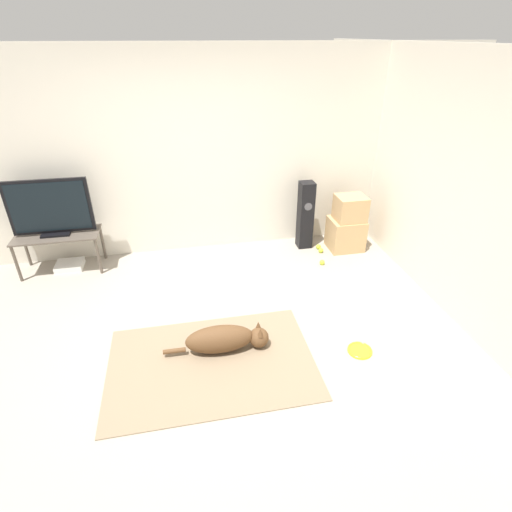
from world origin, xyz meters
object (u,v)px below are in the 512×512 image
object	(u,v)px
game_console	(70,265)
frisbee	(360,350)
tv	(50,208)
tennis_ball_near_speaker	(322,262)
cardboard_box_upper	(350,208)
floor_speaker	(305,215)
tv_stand	(58,239)
tennis_ball_by_boxes	(318,247)
dog	(225,339)
tennis_ball_loose_on_carpet	(321,250)
cardboard_box_lower	(345,234)

from	to	relation	value
game_console	frisbee	bearing A→B (deg)	-35.92
tv	tennis_ball_near_speaker	xyz separation A→B (m)	(3.23, -0.54, -0.80)
cardboard_box_upper	tennis_ball_near_speaker	bearing A→B (deg)	-142.45
floor_speaker	game_console	xyz separation A→B (m)	(-3.11, 0.00, -0.43)
frisbee	floor_speaker	world-z (taller)	floor_speaker
tv_stand	tennis_ball_by_boxes	bearing A→B (deg)	-2.02
dog	tennis_ball_by_boxes	xyz separation A→B (m)	(1.53, 1.77, -0.11)
tennis_ball_loose_on_carpet	cardboard_box_lower	bearing A→B (deg)	10.72
dog	tennis_ball_by_boxes	bearing A→B (deg)	49.17
cardboard_box_upper	floor_speaker	bearing A→B (deg)	161.63
tv_stand	tennis_ball_near_speaker	bearing A→B (deg)	-9.45
floor_speaker	tv	bearing A→B (deg)	-179.83
tennis_ball_near_speaker	tennis_ball_loose_on_carpet	world-z (taller)	same
floor_speaker	tv_stand	world-z (taller)	floor_speaker
tv	tennis_ball_near_speaker	distance (m)	3.37
tv_stand	tv	size ratio (longest dim) A/B	1.05
cardboard_box_lower	cardboard_box_upper	distance (m)	0.38
cardboard_box_lower	floor_speaker	xyz separation A→B (m)	(-0.54, 0.17, 0.25)
floor_speaker	game_console	bearing A→B (deg)	179.99
tv	game_console	world-z (taller)	tv
frisbee	cardboard_box_upper	world-z (taller)	cardboard_box_upper
dog	tennis_ball_by_boxes	world-z (taller)	dog
tv	tennis_ball_near_speaker	bearing A→B (deg)	-9.50
frisbee	tennis_ball_near_speaker	xyz separation A→B (m)	(0.20, 1.61, 0.02)
frisbee	cardboard_box_upper	bearing A→B (deg)	71.19
tv_stand	tennis_ball_by_boxes	world-z (taller)	tv_stand
tv_stand	tennis_ball_by_boxes	distance (m)	3.35
frisbee	tennis_ball_loose_on_carpet	distance (m)	1.95
frisbee	cardboard_box_lower	size ratio (longest dim) A/B	0.51
cardboard_box_lower	tv	xyz separation A→B (m)	(-3.69, 0.16, 0.61)
frisbee	tv	xyz separation A→B (m)	(-3.04, 2.15, 0.82)
dog	frisbee	world-z (taller)	dog
dog	floor_speaker	world-z (taller)	floor_speaker
cardboard_box_upper	game_console	distance (m)	3.71
dog	tennis_ball_loose_on_carpet	world-z (taller)	dog
dog	game_console	size ratio (longest dim) A/B	3.02
dog	tv	distance (m)	2.70
cardboard_box_lower	floor_speaker	size ratio (longest dim) A/B	0.48
cardboard_box_lower	tv	bearing A→B (deg)	177.54
cardboard_box_upper	frisbee	bearing A→B (deg)	-108.81
frisbee	cardboard_box_upper	distance (m)	2.17
floor_speaker	tv_stand	distance (m)	3.15
tv_stand	game_console	xyz separation A→B (m)	(0.05, 0.01, -0.39)
tennis_ball_by_boxes	cardboard_box_upper	bearing A→B (deg)	-8.16
frisbee	game_console	xyz separation A→B (m)	(-2.99, 2.16, 0.03)
dog	cardboard_box_upper	distance (m)	2.61
cardboard_box_lower	tennis_ball_loose_on_carpet	xyz separation A→B (m)	(-0.37, -0.07, -0.18)
cardboard_box_upper	tennis_ball_loose_on_carpet	size ratio (longest dim) A/B	5.81
floor_speaker	cardboard_box_lower	bearing A→B (deg)	-17.38
dog	frisbee	xyz separation A→B (m)	(1.24, -0.26, -0.13)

